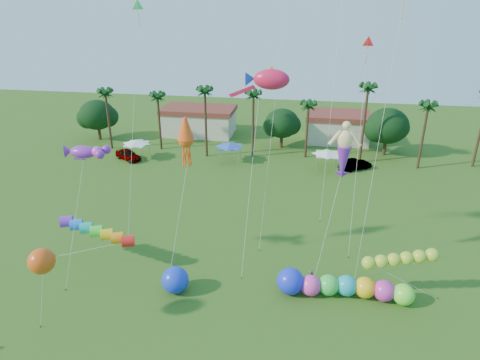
% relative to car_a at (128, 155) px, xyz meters
% --- Properties ---
extents(ground, '(160.00, 160.00, 0.00)m').
position_rel_car_a_xyz_m(ground, '(21.25, -35.47, -0.79)').
color(ground, '#285116').
rests_on(ground, ground).
extents(tree_line, '(69.46, 8.91, 11.00)m').
position_rel_car_a_xyz_m(tree_line, '(24.82, 8.52, 3.49)').
color(tree_line, '#3A2819').
rests_on(tree_line, ground).
extents(buildings_row, '(35.00, 7.00, 4.00)m').
position_rel_car_a_xyz_m(buildings_row, '(18.16, 14.53, 1.21)').
color(buildings_row, beige).
rests_on(buildings_row, ground).
extents(tent_row, '(31.00, 4.00, 0.60)m').
position_rel_car_a_xyz_m(tent_row, '(15.25, 0.86, 1.96)').
color(tent_row, white).
rests_on(tent_row, ground).
extents(car_a, '(4.90, 4.00, 1.57)m').
position_rel_car_a_xyz_m(car_a, '(0.00, 0.00, 0.00)').
color(car_a, '#4C4C54').
rests_on(car_a, ground).
extents(car_b, '(4.71, 3.81, 1.51)m').
position_rel_car_a_xyz_m(car_b, '(33.40, 1.55, -0.03)').
color(car_b, '#4C4C54').
rests_on(car_b, ground).
extents(spectator_b, '(1.05, 0.99, 1.71)m').
position_rel_car_a_xyz_m(spectator_b, '(27.46, -26.68, 0.07)').
color(spectator_b, gray).
rests_on(spectator_b, ground).
extents(caterpillar_inflatable, '(11.00, 2.52, 2.24)m').
position_rel_car_a_xyz_m(caterpillar_inflatable, '(29.74, -27.33, 0.15)').
color(caterpillar_inflatable, '#EF3FAD').
rests_on(caterpillar_inflatable, ground).
extents(blue_ball, '(2.25, 2.25, 2.25)m').
position_rel_car_a_xyz_m(blue_ball, '(16.39, -28.94, 0.34)').
color(blue_ball, blue).
rests_on(blue_ball, ground).
extents(rainbow_tube, '(9.89, 2.42, 3.54)m').
position_rel_car_a_xyz_m(rainbow_tube, '(9.69, -26.74, 2.24)').
color(rainbow_tube, red).
rests_on(rainbow_tube, ground).
extents(green_worm, '(8.83, 3.06, 3.79)m').
position_rel_car_a_xyz_m(green_worm, '(31.89, -26.86, 2.35)').
color(green_worm, '#A7CD2D').
rests_on(green_worm, ground).
extents(orange_ball_kite, '(2.35, 2.10, 6.87)m').
position_rel_car_a_xyz_m(orange_ball_kite, '(8.96, -34.65, 5.18)').
color(orange_ball_kite, '#E94E13').
rests_on(orange_ball_kite, ground).
extents(merman_kite, '(2.86, 4.67, 13.05)m').
position_rel_car_a_xyz_m(merman_kite, '(29.47, -22.58, 9.92)').
color(merman_kite, '#FAD98E').
rests_on(merman_kite, ground).
extents(fish_kite, '(4.76, 7.00, 17.28)m').
position_rel_car_a_xyz_m(fish_kite, '(23.16, -20.98, 15.53)').
color(fish_kite, '#E91944').
rests_on(fish_kite, ground).
extents(squid_kite, '(1.90, 5.77, 13.59)m').
position_rel_car_a_xyz_m(squid_kite, '(16.33, -23.64, 10.74)').
color(squid_kite, '#FF4F14').
rests_on(squid_kite, ground).
extents(lobster_kite, '(4.28, 5.62, 11.72)m').
position_rel_car_a_xyz_m(lobster_kite, '(8.37, -26.40, 10.19)').
color(lobster_kite, purple).
rests_on(lobster_kite, ground).
extents(delta_kite_red, '(1.12, 4.05, 19.61)m').
position_rel_car_a_xyz_m(delta_kite_red, '(30.99, -17.75, 17.84)').
color(delta_kite_red, red).
rests_on(delta_kite_red, ground).
extents(delta_kite_green, '(2.04, 4.94, 22.46)m').
position_rel_car_a_xyz_m(delta_kite_green, '(10.53, -17.40, 20.62)').
color(delta_kite_green, '#38F16A').
rests_on(delta_kite_green, ground).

